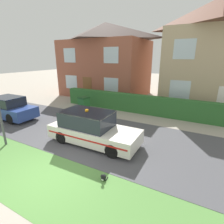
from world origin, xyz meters
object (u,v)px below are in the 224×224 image
object	(u,v)px
neighbour_car_near	(7,108)
wheelie_bin	(84,104)
cat	(103,177)
police_car	(92,128)
house_left	(106,60)
house_right	(215,54)

from	to	relation	value
neighbour_car_near	wheelie_bin	bearing A→B (deg)	-136.42
cat	wheelie_bin	distance (m)	7.94
cat	wheelie_bin	xyz separation A→B (m)	(-5.27, 5.92, 0.44)
police_car	cat	distance (m)	2.85
house_left	house_right	size ratio (longest dim) A/B	1.07
police_car	house_left	distance (m)	11.72
neighbour_car_near	house_left	distance (m)	10.43
police_car	house_left	world-z (taller)	house_left
wheelie_bin	police_car	bearing A→B (deg)	-37.73
house_left	house_right	world-z (taller)	house_right
cat	house_right	xyz separation A→B (m)	(2.78, 11.93, 3.97)
neighbour_car_near	house_right	size ratio (longest dim) A/B	0.54
police_car	house_right	bearing A→B (deg)	63.90
police_car	house_right	size ratio (longest dim) A/B	0.54
cat	house_left	world-z (taller)	house_left
cat	neighbour_car_near	xyz separation A→B (m)	(-8.83, 2.32, 0.57)
neighbour_car_near	house_right	bearing A→B (deg)	-142.12
cat	house_right	distance (m)	12.87
police_car	house_left	size ratio (longest dim) A/B	0.50
cat	neighbour_car_near	bearing A→B (deg)	-112.56
house_right	neighbour_car_near	bearing A→B (deg)	-140.40
cat	house_left	bearing A→B (deg)	-157.75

